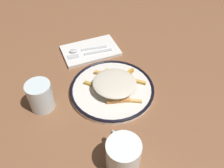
% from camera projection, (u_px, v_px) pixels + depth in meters
% --- Properties ---
extents(ground_plane, '(2.60, 2.60, 0.00)m').
position_uv_depth(ground_plane, '(112.00, 91.00, 0.84)').
color(ground_plane, brown).
extents(plate, '(0.29, 0.29, 0.02)m').
position_uv_depth(plate, '(112.00, 89.00, 0.83)').
color(plate, silver).
rests_on(plate, ground_plane).
extents(fries_heap, '(0.21, 0.21, 0.04)m').
position_uv_depth(fries_heap, '(114.00, 83.00, 0.81)').
color(fries_heap, gold).
rests_on(fries_heap, plate).
extents(napkin, '(0.15, 0.22, 0.01)m').
position_uv_depth(napkin, '(91.00, 51.00, 0.99)').
color(napkin, silver).
rests_on(napkin, ground_plane).
extents(fork, '(0.04, 0.18, 0.01)m').
position_uv_depth(fork, '(90.00, 53.00, 0.96)').
color(fork, silver).
rests_on(fork, napkin).
extents(spoon, '(0.04, 0.15, 0.01)m').
position_uv_depth(spoon, '(82.00, 50.00, 0.98)').
color(spoon, silver).
rests_on(spoon, napkin).
extents(water_glass, '(0.08, 0.08, 0.10)m').
position_uv_depth(water_glass, '(40.00, 96.00, 0.76)').
color(water_glass, silver).
rests_on(water_glass, ground_plane).
extents(coffee_mug, '(0.12, 0.09, 0.09)m').
position_uv_depth(coffee_mug, '(123.00, 155.00, 0.62)').
color(coffee_mug, white).
rests_on(coffee_mug, ground_plane).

